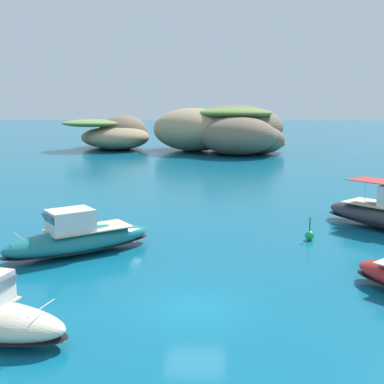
{
  "coord_description": "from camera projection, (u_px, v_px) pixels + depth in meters",
  "views": [
    {
      "loc": [
        0.89,
        -19.85,
        8.5
      ],
      "look_at": [
        -0.92,
        15.21,
        2.12
      ],
      "focal_mm": 47.52,
      "sensor_mm": 36.0,
      "label": 1
    }
  ],
  "objects": [
    {
      "name": "motorboat_teal",
      "position": [
        78.0,
        238.0,
        28.43
      ],
      "size": [
        8.48,
        7.31,
        2.56
      ],
      "color": "#19727A",
      "rests_on": "ground"
    },
    {
      "name": "ground_plane",
      "position": [
        195.0,
        308.0,
        21.07
      ],
      "size": [
        400.0,
        400.0,
        0.0
      ],
      "primitive_type": "plane",
      "color": "#0C5B7A"
    },
    {
      "name": "islet_large",
      "position": [
        226.0,
        131.0,
        84.86
      ],
      "size": [
        28.37,
        28.89,
        7.68
      ],
      "color": "#756651",
      "rests_on": "ground"
    },
    {
      "name": "islet_small",
      "position": [
        115.0,
        135.0,
        89.1
      ],
      "size": [
        15.64,
        16.8,
        5.84
      ],
      "color": "#9E8966",
      "rests_on": "ground"
    },
    {
      "name": "channel_buoy",
      "position": [
        310.0,
        235.0,
        31.23
      ],
      "size": [
        0.56,
        0.56,
        1.48
      ],
      "color": "green",
      "rests_on": "ground"
    }
  ]
}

